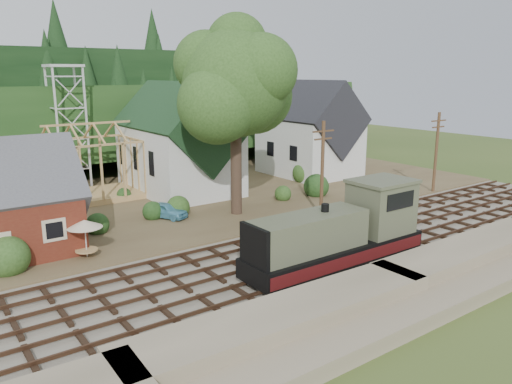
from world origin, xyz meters
TOP-DOWN VIEW (x-y plane):
  - ground at (0.00, 0.00)m, footprint 140.00×140.00m
  - embankment at (0.00, -8.50)m, footprint 64.00×5.00m
  - railroad_bed at (0.00, 0.00)m, footprint 64.00×11.00m
  - village_flat at (0.00, 18.00)m, footprint 64.00×26.00m
  - hillside at (0.00, 42.00)m, footprint 70.00×28.96m
  - ridge at (0.00, 58.00)m, footprint 80.00×20.00m
  - church at (2.00, 19.68)m, footprint 8.40×15.17m
  - farmhouse at (18.00, 19.00)m, footprint 8.40×10.80m
  - timber_frame at (-6.00, 22.00)m, footprint 8.20×6.20m
  - lattice_tower at (-6.00, 28.00)m, footprint 3.20×3.20m
  - big_tree at (2.17, 10.08)m, footprint 10.90×8.40m
  - telegraph_pole_near at (7.00, 5.20)m, footprint 2.20×0.28m
  - telegraph_pole_far at (22.00, 5.20)m, footprint 2.20×0.28m
  - locomotive at (0.99, -3.00)m, footprint 12.33×3.08m
  - car_blue at (-3.31, 12.20)m, footprint 2.94×3.90m
  - car_red at (21.73, 19.08)m, footprint 4.70×3.61m
  - patio_set at (-11.27, 7.16)m, footprint 2.18×2.18m

SIDE VIEW (x-z plane):
  - ground at x=0.00m, z-range 0.00..0.00m
  - embankment at x=0.00m, z-range -0.80..0.80m
  - hillside at x=0.00m, z-range -6.37..6.37m
  - ridge at x=0.00m, z-range -6.00..6.00m
  - railroad_bed at x=0.00m, z-range 0.00..0.16m
  - village_flat at x=0.00m, z-range 0.00..0.30m
  - car_red at x=21.73m, z-range 0.30..1.49m
  - car_blue at x=-3.31m, z-range 0.30..1.54m
  - locomotive at x=0.99m, z-range -0.29..4.63m
  - patio_set at x=-11.27m, z-range 1.15..3.58m
  - timber_frame at x=-6.00m, z-range -0.23..6.76m
  - telegraph_pole_near at x=7.00m, z-range 0.25..8.25m
  - telegraph_pole_far at x=22.00m, z-range 0.25..8.25m
  - farmhouse at x=18.00m, z-range -0.43..10.17m
  - church at x=2.00m, z-range -1.32..11.68m
  - lattice_tower at x=-6.00m, z-range 3.97..16.10m
  - big_tree at x=2.17m, z-range 2.87..17.57m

